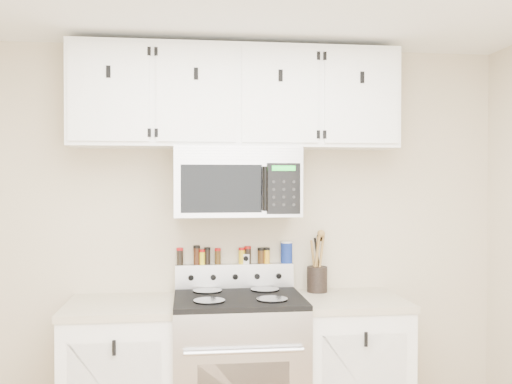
# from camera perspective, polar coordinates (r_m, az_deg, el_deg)

# --- Properties ---
(back_wall) EXTENTS (3.50, 0.01, 2.50)m
(back_wall) POSITION_cam_1_polar(r_m,az_deg,el_deg) (3.72, -2.20, -4.84)
(back_wall) COLOR #BDAC8E
(back_wall) RESTS_ON floor
(range) EXTENTS (0.76, 0.65, 1.10)m
(range) POSITION_cam_1_polar(r_m,az_deg,el_deg) (3.57, -1.76, -17.63)
(range) COLOR #B7B7BA
(range) RESTS_ON floor
(base_cabinet_left) EXTENTS (0.64, 0.62, 0.92)m
(base_cabinet_left) POSITION_cam_1_polar(r_m,az_deg,el_deg) (3.61, -13.33, -17.89)
(base_cabinet_left) COLOR white
(base_cabinet_left) RESTS_ON floor
(base_cabinet_right) EXTENTS (0.64, 0.62, 0.92)m
(base_cabinet_right) POSITION_cam_1_polar(r_m,az_deg,el_deg) (3.72, 9.35, -17.28)
(base_cabinet_right) COLOR white
(base_cabinet_right) RESTS_ON floor
(microwave) EXTENTS (0.76, 0.44, 0.42)m
(microwave) POSITION_cam_1_polar(r_m,az_deg,el_deg) (3.51, -1.95, 1.02)
(microwave) COLOR #9E9EA3
(microwave) RESTS_ON back_wall
(upper_cabinets) EXTENTS (2.00, 0.35, 0.62)m
(upper_cabinets) POSITION_cam_1_polar(r_m,az_deg,el_deg) (3.58, -2.00, 9.39)
(upper_cabinets) COLOR white
(upper_cabinets) RESTS_ON back_wall
(utensil_crock) EXTENTS (0.13, 0.13, 0.38)m
(utensil_crock) POSITION_cam_1_polar(r_m,az_deg,el_deg) (3.73, 6.13, -8.46)
(utensil_crock) COLOR black
(utensil_crock) RESTS_ON base_cabinet_right
(kitchen_timer) EXTENTS (0.07, 0.06, 0.06)m
(kitchen_timer) POSITION_cam_1_polar(r_m,az_deg,el_deg) (3.71, -1.05, -6.69)
(kitchen_timer) COLOR silver
(kitchen_timer) RESTS_ON range
(salt_canister) EXTENTS (0.08, 0.08, 0.14)m
(salt_canister) POSITION_cam_1_polar(r_m,az_deg,el_deg) (3.74, 3.07, -6.03)
(salt_canister) COLOR navy
(salt_canister) RESTS_ON range
(spice_jar_0) EXTENTS (0.04, 0.04, 0.11)m
(spice_jar_0) POSITION_cam_1_polar(r_m,az_deg,el_deg) (3.69, -7.62, -6.39)
(spice_jar_0) COLOR black
(spice_jar_0) RESTS_ON range
(spice_jar_1) EXTENTS (0.04, 0.04, 0.12)m
(spice_jar_1) POSITION_cam_1_polar(r_m,az_deg,el_deg) (3.68, -5.95, -6.28)
(spice_jar_1) COLOR #381B0D
(spice_jar_1) RESTS_ON range
(spice_jar_2) EXTENTS (0.04, 0.04, 0.10)m
(spice_jar_2) POSITION_cam_1_polar(r_m,az_deg,el_deg) (3.69, -5.40, -6.48)
(spice_jar_2) COLOR yellow
(spice_jar_2) RESTS_ON range
(spice_jar_3) EXTENTS (0.04, 0.04, 0.11)m
(spice_jar_3) POSITION_cam_1_polar(r_m,az_deg,el_deg) (3.69, -4.89, -6.37)
(spice_jar_3) COLOR black
(spice_jar_3) RESTS_ON range
(spice_jar_4) EXTENTS (0.04, 0.04, 0.10)m
(spice_jar_4) POSITION_cam_1_polar(r_m,az_deg,el_deg) (3.69, -3.84, -6.42)
(spice_jar_4) COLOR #442D10
(spice_jar_4) RESTS_ON range
(spice_jar_5) EXTENTS (0.04, 0.04, 0.10)m
(spice_jar_5) POSITION_cam_1_polar(r_m,az_deg,el_deg) (3.70, -1.43, -6.38)
(spice_jar_5) COLOR gold
(spice_jar_5) RESTS_ON range
(spice_jar_6) EXTENTS (0.04, 0.04, 0.11)m
(spice_jar_6) POSITION_cam_1_polar(r_m,az_deg,el_deg) (3.71, -0.82, -6.30)
(spice_jar_6) COLOR black
(spice_jar_6) RESTS_ON range
(spice_jar_7) EXTENTS (0.05, 0.05, 0.10)m
(spice_jar_7) POSITION_cam_1_polar(r_m,az_deg,el_deg) (3.72, 0.52, -6.38)
(spice_jar_7) COLOR #40270F
(spice_jar_7) RESTS_ON range
(spice_jar_8) EXTENTS (0.04, 0.04, 0.10)m
(spice_jar_8) POSITION_cam_1_polar(r_m,az_deg,el_deg) (3.72, 1.09, -6.35)
(spice_jar_8) COLOR gold
(spice_jar_8) RESTS_ON range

